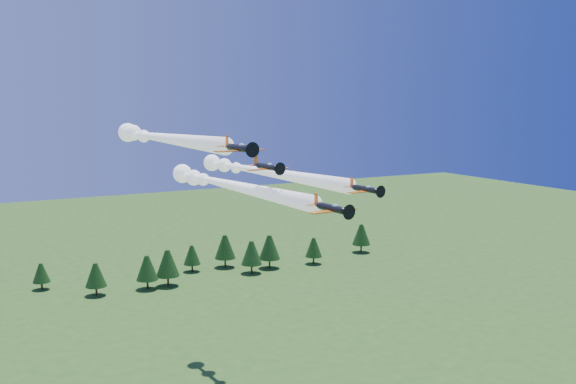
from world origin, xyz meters
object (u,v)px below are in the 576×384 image
plane_lead (227,184)px  plane_left (160,137)px  plane_right (259,171)px  plane_slot (267,167)px

plane_lead → plane_left: 14.16m
plane_right → plane_slot: (-10.91, -25.19, 3.60)m
plane_left → plane_slot: 23.32m
plane_lead → plane_left: size_ratio=1.02×
plane_left → plane_lead: bearing=-37.9°
plane_left → plane_right: 23.18m
plane_right → plane_slot: 27.68m
plane_right → plane_slot: size_ratio=7.45×
plane_lead → plane_left: (-9.64, 6.59, 8.01)m
plane_right → plane_slot: bearing=-118.8°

